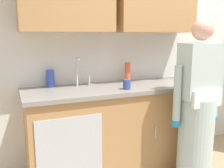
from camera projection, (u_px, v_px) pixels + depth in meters
The scene contains 10 objects.
kitchen_wall_with_uppers at pixel (140, 35), 3.00m from camera, with size 4.80×0.44×2.70m.
counter_cabinet at pixel (118, 130), 2.77m from camera, with size 1.90×0.62×0.90m.
countertop at pixel (118, 88), 2.68m from camera, with size 1.96×0.66×0.04m, color gray.
sink at pixel (85, 90), 2.55m from camera, with size 0.50×0.36×0.35m.
person_at_sink at pixel (197, 116), 2.47m from camera, with size 0.55×0.34×1.62m.
bottle_dish_liquid at pixel (127, 72), 2.89m from camera, with size 0.07×0.07×0.23m, color #E05933.
bottle_water_tall at pixel (181, 68), 3.12m from camera, with size 0.08×0.08×0.26m, color silver.
bottle_soap at pixel (50, 79), 2.61m from camera, with size 0.08×0.08×0.18m, color #334CB2.
cup_by_sink at pixel (127, 84), 2.52m from camera, with size 0.08×0.08×0.10m, color #33478C.
knife_on_counter at pixel (142, 80), 3.01m from camera, with size 0.24×0.02×0.01m, color silver.
Camera 1 is at (-1.61, -1.70, 1.47)m, focal length 40.69 mm.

